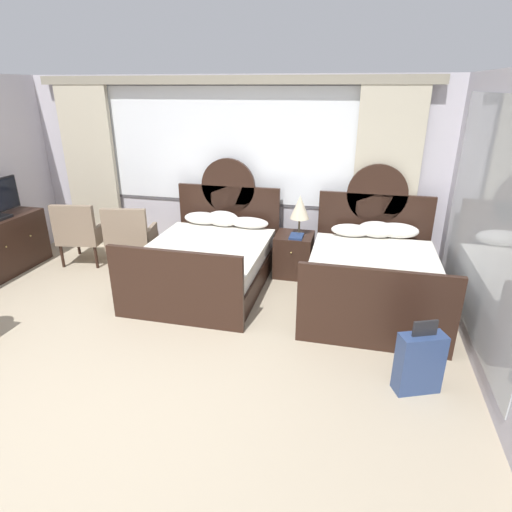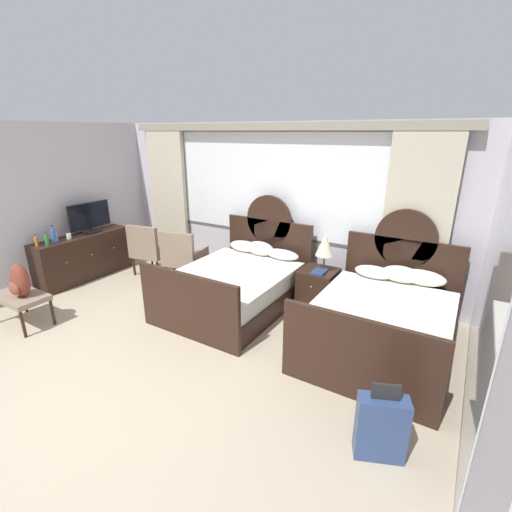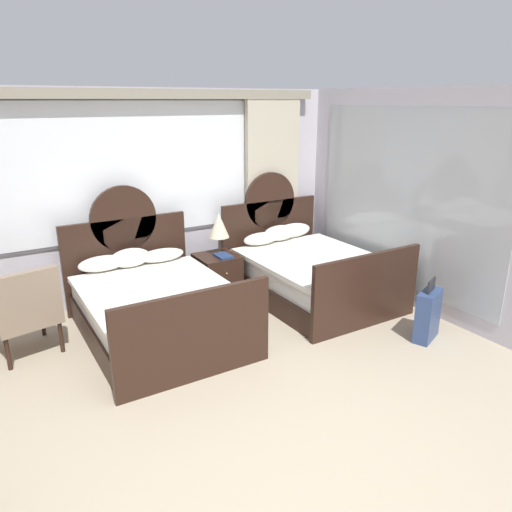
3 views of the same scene
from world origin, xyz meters
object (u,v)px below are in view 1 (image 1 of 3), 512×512
at_px(bed_near_window, 208,260).
at_px(armchair_by_window_centre, 81,232).
at_px(suitcase_on_floor, 419,363).
at_px(table_lamp_on_nightstand, 300,208).
at_px(bed_near_mirror, 372,275).
at_px(armchair_by_window_left, 130,236).
at_px(book_on_nightstand, 296,236).
at_px(nightstand_between_beds, 294,255).

bearing_deg(bed_near_window, armchair_by_window_centre, 173.28).
bearing_deg(bed_near_window, suitcase_on_floor, -33.25).
xyz_separation_m(bed_near_window, suitcase_on_floor, (2.54, -1.66, -0.06)).
distance_m(table_lamp_on_nightstand, suitcase_on_floor, 2.77).
relative_size(bed_near_mirror, armchair_by_window_left, 2.22).
xyz_separation_m(bed_near_mirror, book_on_nightstand, (-1.03, 0.48, 0.27)).
bearing_deg(suitcase_on_floor, book_on_nightstand, 123.37).
xyz_separation_m(bed_near_window, armchair_by_window_left, (-1.29, 0.25, 0.16)).
bearing_deg(table_lamp_on_nightstand, book_on_nightstand, -96.05).
xyz_separation_m(bed_near_mirror, suitcase_on_floor, (0.38, -1.67, -0.06)).
distance_m(book_on_nightstand, armchair_by_window_left, 2.43).
height_order(nightstand_between_beds, suitcase_on_floor, suitcase_on_floor).
bearing_deg(bed_near_mirror, armchair_by_window_left, 175.92).
relative_size(bed_near_window, armchair_by_window_left, 2.22).
bearing_deg(armchair_by_window_centre, bed_near_mirror, -3.29).
xyz_separation_m(book_on_nightstand, suitcase_on_floor, (1.42, -2.15, -0.33)).
relative_size(nightstand_between_beds, armchair_by_window_centre, 0.62).
xyz_separation_m(bed_near_window, armchair_by_window_centre, (-2.10, 0.25, 0.16)).
bearing_deg(suitcase_on_floor, nightstand_between_beds, 122.92).
height_order(armchair_by_window_left, armchair_by_window_centre, same).
relative_size(bed_near_window, bed_near_mirror, 1.00).
height_order(table_lamp_on_nightstand, suitcase_on_floor, table_lamp_on_nightstand).
distance_m(bed_near_window, table_lamp_on_nightstand, 1.45).
height_order(bed_near_window, nightstand_between_beds, bed_near_window).
distance_m(nightstand_between_beds, table_lamp_on_nightstand, 0.69).
relative_size(armchair_by_window_left, suitcase_on_floor, 1.35).
distance_m(bed_near_window, bed_near_mirror, 2.16).
xyz_separation_m(nightstand_between_beds, suitcase_on_floor, (1.46, -2.25, -0.01)).
height_order(bed_near_mirror, armchair_by_window_left, bed_near_mirror).
xyz_separation_m(table_lamp_on_nightstand, book_on_nightstand, (-0.01, -0.14, -0.37)).
bearing_deg(bed_near_mirror, nightstand_between_beds, 151.39).
distance_m(bed_near_window, armchair_by_window_centre, 2.12).
bearing_deg(table_lamp_on_nightstand, suitcase_on_floor, -58.47).
bearing_deg(suitcase_on_floor, bed_near_window, 146.75).
bearing_deg(book_on_nightstand, bed_near_window, -156.53).
xyz_separation_m(nightstand_between_beds, armchair_by_window_centre, (-3.18, -0.34, 0.21)).
height_order(nightstand_between_beds, book_on_nightstand, book_on_nightstand).
bearing_deg(table_lamp_on_nightstand, bed_near_mirror, -31.24).
bearing_deg(armchair_by_window_centre, book_on_nightstand, 4.24).
bearing_deg(book_on_nightstand, suitcase_on_floor, -56.63).
height_order(armchair_by_window_left, suitcase_on_floor, armchair_by_window_left).
xyz_separation_m(nightstand_between_beds, book_on_nightstand, (0.04, -0.10, 0.32)).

